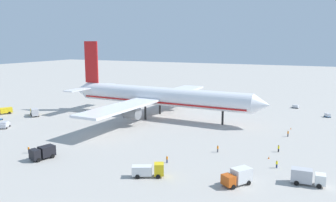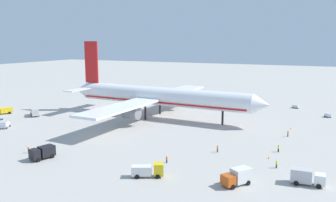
{
  "view_description": "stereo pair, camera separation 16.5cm",
  "coord_description": "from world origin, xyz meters",
  "views": [
    {
      "loc": [
        53.35,
        -106.26,
        26.32
      ],
      "look_at": [
        2.19,
        1.23,
        5.87
      ],
      "focal_mm": 37.14,
      "sensor_mm": 36.0,
      "label": 1
    },
    {
      "loc": [
        53.5,
        -106.19,
        26.32
      ],
      "look_at": [
        2.19,
        1.23,
        5.87
      ],
      "focal_mm": 37.14,
      "sensor_mm": 36.0,
      "label": 2
    }
  ],
  "objects": [
    {
      "name": "traffic_cone_2",
      "position": [
        43.05,
        2.33,
        0.28
      ],
      "size": [
        0.36,
        0.36,
        0.55
      ],
      "primitive_type": "cone",
      "color": "orange",
      "rests_on": "ground"
    },
    {
      "name": "ground_worker_0",
      "position": [
        44.08,
        -33.45,
        0.86
      ],
      "size": [
        0.56,
        0.56,
        1.68
      ],
      "color": "navy",
      "rests_on": "ground"
    },
    {
      "name": "service_truck_3",
      "position": [
        -54.96,
        -20.03,
        1.45
      ],
      "size": [
        5.12,
        6.89,
        2.83
      ],
      "color": "yellow",
      "rests_on": "ground"
    },
    {
      "name": "service_van",
      "position": [
        -36.79,
        -33.87,
        1.03
      ],
      "size": [
        3.72,
        4.52,
        1.97
      ],
      "color": "silver",
      "rests_on": "ground"
    },
    {
      "name": "ground_worker_4",
      "position": [
        29.65,
        -28.59,
        0.86
      ],
      "size": [
        0.45,
        0.45,
        1.69
      ],
      "color": "#3F3F47",
      "rests_on": "ground"
    },
    {
      "name": "ground_worker_2",
      "position": [
        42.86,
        -22.14,
        0.9
      ],
      "size": [
        0.52,
        0.52,
        1.76
      ],
      "color": "black",
      "rests_on": "ground"
    },
    {
      "name": "service_truck_2",
      "position": [
        38.84,
        -45.54,
        1.63
      ],
      "size": [
        5.22,
        6.14,
        3.08
      ],
      "color": "#BF4C14",
      "rests_on": "ground"
    },
    {
      "name": "service_truck_5",
      "position": [
        22.04,
        -49.4,
        1.43
      ],
      "size": [
        6.47,
        4.59,
        2.78
      ],
      "color": "yellow",
      "rests_on": "ground"
    },
    {
      "name": "service_truck_1",
      "position": [
        -41.97,
        -17.05,
        1.53
      ],
      "size": [
        6.2,
        5.53,
        2.79
      ],
      "color": "yellow",
      "rests_on": "ground"
    },
    {
      "name": "ground_plane",
      "position": [
        0.0,
        0.0,
        0.0
      ],
      "size": [
        600.0,
        600.0,
        0.0
      ],
      "primitive_type": "plane",
      "color": "#ADA8A0"
    },
    {
      "name": "service_truck_4",
      "position": [
        -4.72,
        -50.27,
        1.57
      ],
      "size": [
        3.71,
        5.86,
        2.79
      ],
      "color": "black",
      "rests_on": "ground"
    },
    {
      "name": "airliner",
      "position": [
        -1.46,
        0.04,
        7.39
      ],
      "size": [
        75.82,
        73.04,
        26.43
      ],
      "color": "white",
      "rests_on": "ground"
    },
    {
      "name": "baggage_cart_2",
      "position": [
        52.74,
        25.8,
        0.77
      ],
      "size": [
        2.44,
        2.8,
        1.4
      ],
      "color": "#26598C",
      "rests_on": "ground"
    },
    {
      "name": "traffic_cone_0",
      "position": [
        -21.71,
        42.14,
        0.28
      ],
      "size": [
        0.36,
        0.36,
        0.55
      ],
      "primitive_type": "cone",
      "color": "orange",
      "rests_on": "ground"
    },
    {
      "name": "ground_worker_5",
      "position": [
        -10.94,
        -48.66,
        0.83
      ],
      "size": [
        0.42,
        0.42,
        1.64
      ],
      "color": "navy",
      "rests_on": "ground"
    },
    {
      "name": "service_truck_0",
      "position": [
        50.36,
        -39.94,
        1.57
      ],
      "size": [
        6.15,
        2.83,
        2.92
      ],
      "color": "white",
      "rests_on": "ground"
    },
    {
      "name": "ground_worker_1",
      "position": [
        21.84,
        -40.54,
        0.82
      ],
      "size": [
        0.53,
        0.53,
        1.61
      ],
      "color": "navy",
      "rests_on": "ground"
    },
    {
      "name": "baggage_cart_1",
      "position": [
        40.82,
        38.72,
        0.72
      ],
      "size": [
        3.35,
        2.13,
        1.3
      ],
      "color": "gray",
      "rests_on": "ground"
    },
    {
      "name": "ground_worker_3",
      "position": [
        43.24,
        -6.78,
        0.92
      ],
      "size": [
        0.51,
        0.51,
        1.79
      ],
      "color": "#3F3F47",
      "rests_on": "ground"
    },
    {
      "name": "traffic_cone_1",
      "position": [
        41.59,
        -28.12,
        0.28
      ],
      "size": [
        0.36,
        0.36,
        0.55
      ],
      "primitive_type": "cone",
      "color": "orange",
      "rests_on": "ground"
    }
  ]
}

